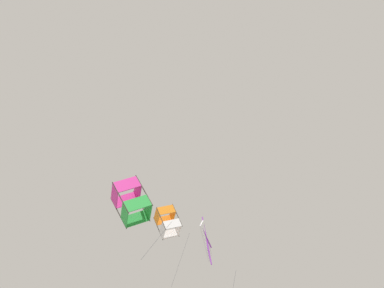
# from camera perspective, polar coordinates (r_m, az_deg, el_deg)

# --- Properties ---
(kite_box_low_drifter) EXTENTS (2.23, 1.69, 5.96)m
(kite_box_low_drifter) POSITION_cam_1_polar(r_m,az_deg,el_deg) (36.67, -2.28, -7.32)
(kite_box_low_drifter) COLOR orange
(kite_diamond_far_centre) EXTENTS (1.39, 2.23, 6.25)m
(kite_diamond_far_centre) POSITION_cam_1_polar(r_m,az_deg,el_deg) (27.23, 1.32, -9.01)
(kite_diamond_far_centre) COLOR white
(kite_box_upper_right) EXTENTS (2.93, 2.17, 5.18)m
(kite_box_upper_right) POSITION_cam_1_polar(r_m,az_deg,el_deg) (28.26, -5.71, -5.41)
(kite_box_upper_right) COLOR #DB2D93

